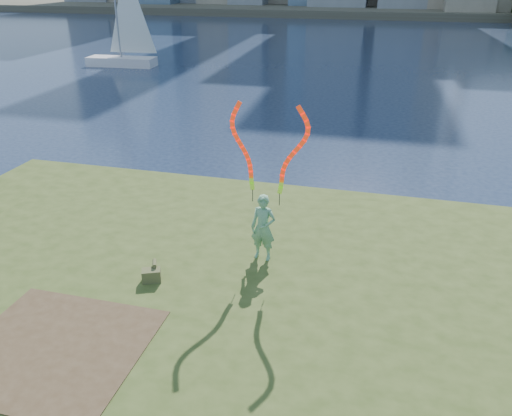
# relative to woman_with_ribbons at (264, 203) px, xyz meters

# --- Properties ---
(ground) EXTENTS (320.00, 320.00, 0.00)m
(ground) POSITION_rel_woman_with_ribbons_xyz_m (-0.69, -0.83, -2.22)
(ground) COLOR #19263F
(ground) RESTS_ON ground
(grassy_knoll) EXTENTS (20.00, 18.00, 0.80)m
(grassy_knoll) POSITION_rel_woman_with_ribbons_xyz_m (-0.69, -3.13, -1.88)
(grassy_knoll) COLOR #39491A
(grassy_knoll) RESTS_ON ground
(dirt_patch) EXTENTS (3.20, 3.00, 0.02)m
(dirt_patch) POSITION_rel_woman_with_ribbons_xyz_m (-2.89, -4.03, -1.41)
(dirt_patch) COLOR #47331E
(dirt_patch) RESTS_ON grassy_knoll
(far_shore) EXTENTS (320.00, 40.00, 1.20)m
(far_shore) POSITION_rel_woman_with_ribbons_xyz_m (-0.69, 94.17, -1.62)
(far_shore) COLOR #484435
(far_shore) RESTS_ON ground
(woman_with_ribbons) EXTENTS (2.03, 0.44, 3.99)m
(woman_with_ribbons) POSITION_rel_woman_with_ribbons_xyz_m (0.00, 0.00, 0.00)
(woman_with_ribbons) COLOR #1D7833
(woman_with_ribbons) RESTS_ON grassy_knoll
(canvas_bag) EXTENTS (0.47, 0.53, 0.38)m
(canvas_bag) POSITION_rel_woman_with_ribbons_xyz_m (-2.13, -1.58, -1.26)
(canvas_bag) COLOR #4B4B26
(canvas_bag) RESTS_ON grassy_knoll
(sailboat) EXTENTS (5.81, 2.08, 8.75)m
(sailboat) POSITION_rel_woman_with_ribbons_xyz_m (-18.11, 27.14, -0.71)
(sailboat) COLOR white
(sailboat) RESTS_ON ground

